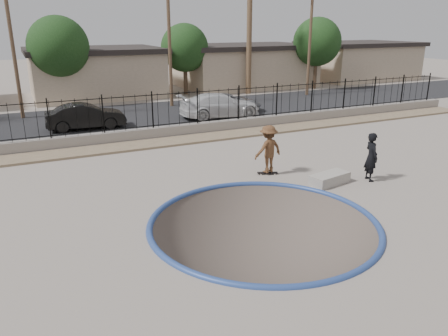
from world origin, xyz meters
name	(u,v)px	position (x,y,z in m)	size (l,w,h in m)	color
ground	(146,151)	(0.00, 12.00, -1.10)	(120.00, 120.00, 2.20)	gray
bowl_pit	(263,223)	(0.00, -1.00, 0.00)	(6.84, 6.84, 1.80)	#4E443C
coping_ring	(263,223)	(0.00, -1.00, 0.00)	(7.04, 7.04, 0.20)	navy
rock_strip	(160,143)	(0.00, 9.20, 0.06)	(42.00, 1.60, 0.11)	#967C62
retaining_wall	(154,133)	(0.00, 10.30, 0.30)	(42.00, 0.45, 0.60)	gray
fence	(152,111)	(0.00, 10.30, 1.50)	(40.00, 0.04, 1.80)	black
street	(124,116)	(0.00, 17.00, 0.02)	(90.00, 8.00, 0.04)	black
house_center	(95,72)	(0.00, 26.50, 1.97)	(10.60, 8.60, 3.90)	tan
house_east	(244,65)	(14.00, 26.50, 1.97)	(12.60, 8.60, 3.90)	tan
house_east_far	(358,60)	(28.00, 26.50, 1.97)	(11.60, 8.60, 3.90)	tan
palm_right	(250,3)	(12.00, 22.00, 7.33)	(2.30, 2.30, 10.30)	brown
utility_pole_left	(12,42)	(-6.00, 19.00, 4.70)	(1.70, 0.24, 9.00)	#473323
utility_pole_mid	(169,36)	(4.00, 19.00, 4.96)	(1.70, 0.24, 9.50)	#473323
utility_pole_right	(310,37)	(16.00, 19.00, 4.70)	(1.70, 0.24, 9.00)	#473323
street_tree_left	(58,47)	(-3.00, 23.00, 4.19)	(4.32, 4.32, 6.36)	#473323
street_tree_mid	(185,48)	(7.00, 24.00, 3.84)	(3.96, 3.96, 5.83)	#473323
street_tree_right	(317,42)	(19.00, 22.00, 4.19)	(4.32, 4.32, 6.36)	#473323
skater	(268,151)	(2.47, 2.87, 0.95)	(1.23, 0.71, 1.90)	brown
skateboard	(268,173)	(2.47, 2.87, 0.06)	(0.83, 0.51, 0.07)	black
videographer	(371,157)	(5.64, 0.58, 0.94)	(0.68, 0.45, 1.87)	black
concrete_ledge	(330,179)	(4.00, 0.91, 0.20)	(1.60, 0.70, 0.40)	#9D968B
car_b	(86,116)	(-2.81, 14.11, 0.75)	(1.52, 4.36, 1.44)	black
car_c	(220,105)	(5.48, 13.84, 0.79)	(2.12, 5.21, 1.51)	silver
car_d	(228,103)	(6.61, 15.00, 0.67)	(2.12, 4.59, 1.28)	gray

